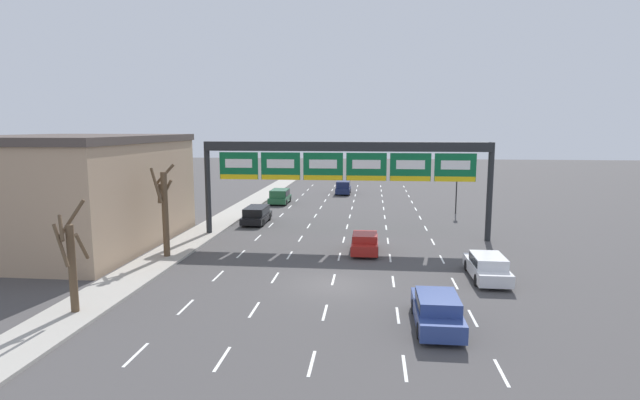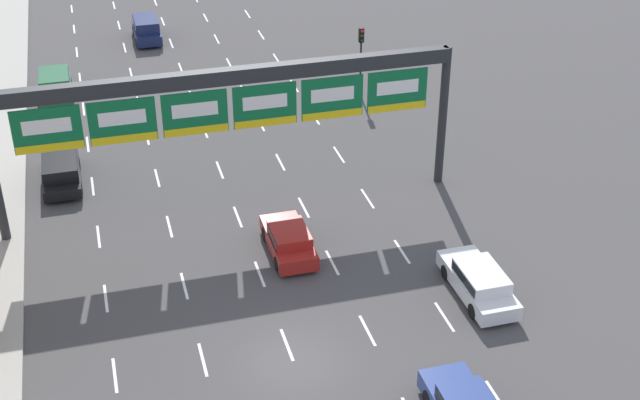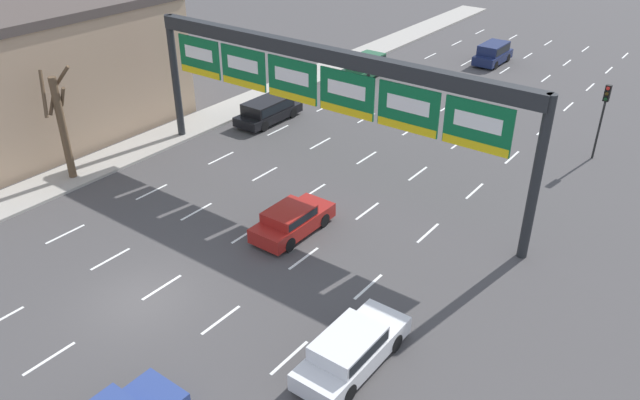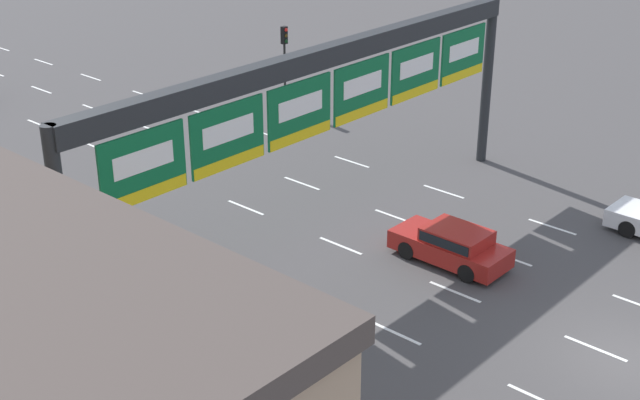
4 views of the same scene
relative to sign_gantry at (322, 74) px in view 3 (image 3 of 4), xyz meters
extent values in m
plane|color=#474444|center=(0.00, -11.73, -6.04)|extent=(220.00, 220.00, 0.00)
cube|color=white|center=(-6.60, -10.73, -6.03)|extent=(0.12, 2.00, 0.01)
cube|color=white|center=(-6.60, -5.73, -6.03)|extent=(0.12, 2.00, 0.01)
cube|color=white|center=(-6.60, -0.73, -6.03)|extent=(0.12, 2.00, 0.01)
cube|color=white|center=(-6.60, 4.27, -6.03)|extent=(0.12, 2.00, 0.01)
cube|color=white|center=(-6.60, 9.27, -6.03)|extent=(0.12, 2.00, 0.01)
cube|color=white|center=(-6.60, 14.27, -6.03)|extent=(0.12, 2.00, 0.01)
cube|color=white|center=(-6.60, 19.27, -6.03)|extent=(0.12, 2.00, 0.01)
cube|color=white|center=(-6.60, 24.27, -6.03)|extent=(0.12, 2.00, 0.01)
cube|color=white|center=(-6.60, 29.27, -6.03)|extent=(0.12, 2.00, 0.01)
cube|color=white|center=(-6.60, 34.27, -6.03)|extent=(0.12, 2.00, 0.01)
cube|color=white|center=(-3.30, -10.73, -6.03)|extent=(0.12, 2.00, 0.01)
cube|color=white|center=(-3.30, -5.73, -6.03)|extent=(0.12, 2.00, 0.01)
cube|color=white|center=(-3.30, -0.73, -6.03)|extent=(0.12, 2.00, 0.01)
cube|color=white|center=(-3.30, 4.27, -6.03)|extent=(0.12, 2.00, 0.01)
cube|color=white|center=(-3.30, 9.27, -6.03)|extent=(0.12, 2.00, 0.01)
cube|color=white|center=(-3.30, 14.27, -6.03)|extent=(0.12, 2.00, 0.01)
cube|color=white|center=(-3.30, 19.27, -6.03)|extent=(0.12, 2.00, 0.01)
cube|color=white|center=(-3.30, 24.27, -6.03)|extent=(0.12, 2.00, 0.01)
cube|color=white|center=(-3.30, 29.27, -6.03)|extent=(0.12, 2.00, 0.01)
cube|color=white|center=(-3.30, 34.27, -6.03)|extent=(0.12, 2.00, 0.01)
cube|color=white|center=(0.00, -15.73, -6.03)|extent=(0.12, 2.00, 0.01)
cube|color=white|center=(0.00, -10.73, -6.03)|extent=(0.12, 2.00, 0.01)
cube|color=white|center=(0.00, -5.73, -6.03)|extent=(0.12, 2.00, 0.01)
cube|color=white|center=(0.00, -0.73, -6.03)|extent=(0.12, 2.00, 0.01)
cube|color=white|center=(0.00, 4.27, -6.03)|extent=(0.12, 2.00, 0.01)
cube|color=white|center=(0.00, 9.27, -6.03)|extent=(0.12, 2.00, 0.01)
cube|color=white|center=(0.00, 14.27, -6.03)|extent=(0.12, 2.00, 0.01)
cube|color=white|center=(0.00, 19.27, -6.03)|extent=(0.12, 2.00, 0.01)
cube|color=white|center=(0.00, 24.27, -6.03)|extent=(0.12, 2.00, 0.01)
cube|color=white|center=(0.00, 29.27, -6.03)|extent=(0.12, 2.00, 0.01)
cube|color=white|center=(0.00, 34.27, -6.03)|extent=(0.12, 2.00, 0.01)
cube|color=white|center=(3.30, -10.73, -6.03)|extent=(0.12, 2.00, 0.01)
cube|color=white|center=(3.30, -5.73, -6.03)|extent=(0.12, 2.00, 0.01)
cube|color=white|center=(3.30, -0.73, -6.03)|extent=(0.12, 2.00, 0.01)
cube|color=white|center=(3.30, 4.27, -6.03)|extent=(0.12, 2.00, 0.01)
cube|color=white|center=(3.30, 9.27, -6.03)|extent=(0.12, 2.00, 0.01)
cube|color=white|center=(3.30, 14.27, -6.03)|extent=(0.12, 2.00, 0.01)
cube|color=white|center=(3.30, 19.27, -6.03)|extent=(0.12, 2.00, 0.01)
cube|color=white|center=(3.30, 24.27, -6.03)|extent=(0.12, 2.00, 0.01)
cube|color=white|center=(3.30, 29.27, -6.03)|extent=(0.12, 2.00, 0.01)
cube|color=white|center=(3.30, 34.27, -6.03)|extent=(0.12, 2.00, 0.01)
cube|color=white|center=(6.60, -10.73, -6.03)|extent=(0.12, 2.00, 0.01)
cube|color=white|center=(6.60, -5.73, -6.03)|extent=(0.12, 2.00, 0.01)
cube|color=white|center=(6.60, -0.73, -6.03)|extent=(0.12, 2.00, 0.01)
cube|color=white|center=(6.60, 4.27, -6.03)|extent=(0.12, 2.00, 0.01)
cube|color=white|center=(6.60, 9.27, -6.03)|extent=(0.12, 2.00, 0.01)
cube|color=white|center=(6.60, 14.27, -6.03)|extent=(0.12, 2.00, 0.01)
cube|color=white|center=(6.60, 19.27, -6.03)|extent=(0.12, 2.00, 0.01)
cube|color=white|center=(6.60, 24.27, -6.03)|extent=(0.12, 2.00, 0.01)
cube|color=white|center=(6.60, 29.27, -6.03)|extent=(0.12, 2.00, 0.01)
cube|color=white|center=(6.60, 34.27, -6.03)|extent=(0.12, 2.00, 0.01)
cylinder|color=#232628|center=(-10.70, 0.07, -2.38)|extent=(0.43, 0.43, 7.32)
cylinder|color=#232628|center=(10.70, 0.07, -2.38)|extent=(0.43, 0.43, 7.32)
cube|color=#232628|center=(0.00, 0.07, 0.93)|extent=(21.40, 0.60, 0.70)
cube|color=#0C6033|center=(-8.09, -0.27, -0.55)|extent=(2.99, 0.08, 2.06)
cube|color=white|center=(-8.09, -0.31, -0.36)|extent=(2.09, 0.02, 0.66)
cube|color=yellow|center=(-8.09, -0.31, -1.40)|extent=(2.93, 0.02, 0.37)
cube|color=#0C6033|center=(-4.86, -0.27, -0.55)|extent=(2.99, 0.08, 2.06)
cube|color=white|center=(-4.86, -0.31, -0.36)|extent=(2.09, 0.02, 0.66)
cube|color=yellow|center=(-4.86, -0.31, -1.40)|extent=(2.93, 0.02, 0.37)
cube|color=#0C6033|center=(-1.62, -0.27, -0.55)|extent=(2.99, 0.08, 2.06)
cube|color=white|center=(-1.62, -0.31, -0.36)|extent=(2.09, 0.02, 0.66)
cube|color=yellow|center=(-1.62, -0.31, -1.40)|extent=(2.93, 0.02, 0.37)
cube|color=#0C6033|center=(1.62, -0.27, -0.55)|extent=(2.99, 0.08, 2.06)
cube|color=white|center=(1.62, -0.31, -0.36)|extent=(2.09, 0.02, 0.66)
cube|color=yellow|center=(1.62, -0.31, -1.40)|extent=(2.93, 0.02, 0.37)
cube|color=#0C6033|center=(4.86, -0.27, -0.55)|extent=(2.99, 0.08, 2.06)
cube|color=white|center=(4.86, -0.31, -0.36)|extent=(2.09, 0.02, 0.66)
cube|color=yellow|center=(4.86, -0.31, -1.40)|extent=(2.93, 0.02, 0.37)
cube|color=#0C6033|center=(8.09, -0.27, -0.55)|extent=(2.99, 0.08, 2.06)
cube|color=white|center=(8.09, -0.31, -0.36)|extent=(2.09, 0.02, 0.66)
cube|color=yellow|center=(8.09, -0.31, -1.40)|extent=(2.93, 0.02, 0.37)
cube|color=tan|center=(-19.01, -4.39, -2.36)|extent=(11.83, 15.80, 7.34)
cube|color=#4C423D|center=(-19.01, -4.39, 1.56)|extent=(12.06, 16.12, 0.50)
cube|color=maroon|center=(1.63, -4.37, -5.50)|extent=(1.75, 4.21, 0.67)
cube|color=maroon|center=(1.63, -4.63, -4.92)|extent=(1.61, 2.19, 0.48)
cube|color=black|center=(1.63, -4.63, -4.92)|extent=(1.65, 2.01, 0.35)
cylinder|color=black|center=(0.84, -3.11, -5.71)|extent=(0.22, 0.66, 0.66)
cylinder|color=black|center=(2.42, -3.11, -5.71)|extent=(0.22, 0.66, 0.66)
cylinder|color=black|center=(0.84, -5.64, -5.71)|extent=(0.22, 0.66, 0.66)
cylinder|color=black|center=(2.42, -5.64, -5.71)|extent=(0.22, 0.66, 0.66)
cylinder|color=black|center=(4.05, -15.38, -5.71)|extent=(0.22, 0.66, 0.66)
cube|color=silver|center=(8.50, -9.65, -5.50)|extent=(1.78, 4.79, 0.66)
cube|color=silver|center=(8.50, -9.94, -4.90)|extent=(1.64, 2.49, 0.55)
cube|color=black|center=(8.50, -9.94, -4.90)|extent=(1.67, 2.29, 0.40)
cylinder|color=black|center=(7.70, -8.21, -5.71)|extent=(0.22, 0.66, 0.66)
cylinder|color=black|center=(9.30, -8.21, -5.71)|extent=(0.22, 0.66, 0.66)
cylinder|color=black|center=(7.70, -11.08, -5.71)|extent=(0.22, 0.66, 0.66)
cylinder|color=black|center=(9.30, -11.08, -5.71)|extent=(0.22, 0.66, 0.66)
cube|color=#235B38|center=(-8.11, 16.58, -5.54)|extent=(1.94, 4.18, 0.58)
cube|color=#235B38|center=(-8.11, 16.54, -4.85)|extent=(1.78, 2.93, 0.80)
cube|color=black|center=(-8.11, 16.54, -4.85)|extent=(1.82, 2.69, 0.57)
cylinder|color=black|center=(-8.99, 17.84, -5.71)|extent=(0.22, 0.66, 0.66)
cylinder|color=black|center=(-7.22, 17.84, -5.71)|extent=(0.22, 0.66, 0.66)
cylinder|color=black|center=(-8.99, 15.33, -5.71)|extent=(0.22, 0.66, 0.66)
cylinder|color=black|center=(-7.22, 15.33, -5.71)|extent=(0.22, 0.66, 0.66)
cube|color=#19234C|center=(-1.57, 25.37, -5.49)|extent=(1.78, 4.17, 0.69)
cube|color=#19234C|center=(-1.57, 25.33, -4.76)|extent=(1.63, 2.92, 0.77)
cube|color=black|center=(-1.57, 25.33, -4.76)|extent=(1.67, 2.69, 0.55)
cylinder|color=black|center=(-2.37, 26.62, -5.71)|extent=(0.22, 0.66, 0.66)
cylinder|color=black|center=(-0.77, 26.62, -5.71)|extent=(0.22, 0.66, 0.66)
cylinder|color=black|center=(-2.37, 24.12, -5.71)|extent=(0.22, 0.66, 0.66)
cylinder|color=black|center=(-0.77, 24.12, -5.71)|extent=(0.22, 0.66, 0.66)
cube|color=black|center=(-8.05, 5.09, -5.56)|extent=(1.86, 4.71, 0.56)
cube|color=black|center=(-8.05, 5.05, -4.92)|extent=(1.71, 3.29, 0.70)
cube|color=black|center=(-8.05, 5.05, -4.92)|extent=(1.75, 3.03, 0.50)
cylinder|color=black|center=(-8.90, 6.50, -5.71)|extent=(0.22, 0.66, 0.66)
cylinder|color=black|center=(-7.21, 6.50, -5.71)|extent=(0.22, 0.66, 0.66)
cylinder|color=black|center=(-8.90, 3.68, -5.71)|extent=(0.22, 0.66, 0.66)
cylinder|color=black|center=(-7.21, 3.68, -5.71)|extent=(0.22, 0.66, 0.66)
cylinder|color=black|center=(10.27, 11.94, -4.33)|extent=(0.12, 0.12, 3.41)
cube|color=black|center=(10.27, 11.94, -2.17)|extent=(0.30, 0.24, 0.90)
sphere|color=red|center=(10.27, 11.81, -1.87)|extent=(0.20, 0.20, 0.20)
sphere|color=#412F0C|center=(10.27, 11.81, -2.17)|extent=(0.20, 0.20, 0.20)
sphere|color=#0E3515|center=(10.27, 11.81, -2.47)|extent=(0.20, 0.20, 0.20)
cylinder|color=brown|center=(-11.08, -7.25, -3.16)|extent=(0.40, 0.40, 5.45)
cylinder|color=brown|center=(-11.37, -7.34, -1.81)|extent=(0.40, 0.79, 1.19)
cylinder|color=brown|center=(-11.27, -6.68, -0.68)|extent=(1.32, 0.60, 1.44)
cylinder|color=brown|center=(-11.03, -6.92, -1.53)|extent=(0.82, 0.29, 1.18)
cylinder|color=brown|center=(-11.41, -7.67, -1.25)|extent=(1.08, 0.90, 2.17)
camera|label=1|loc=(2.06, -37.45, 2.35)|focal=28.00mm
camera|label=2|loc=(-6.05, -37.24, 16.24)|focal=50.00mm
camera|label=3|loc=(17.06, -22.94, 9.29)|focal=35.00mm
camera|label=4|loc=(-22.11, -19.49, 8.92)|focal=50.00mm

